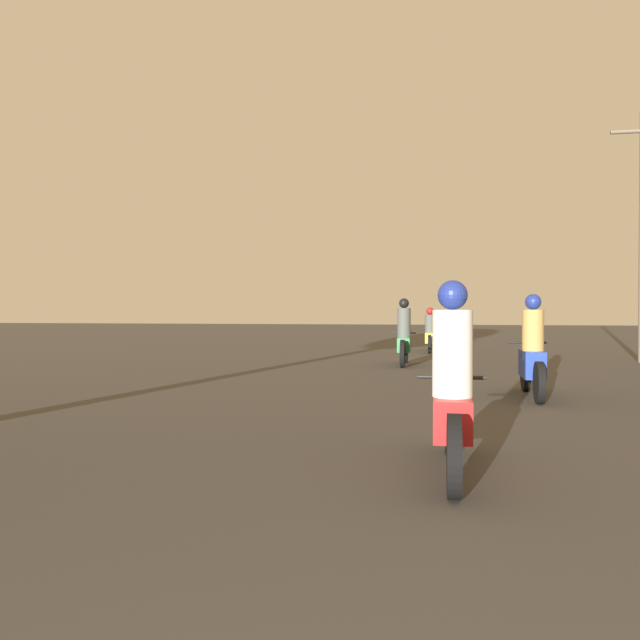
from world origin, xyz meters
The scene contains 4 objects.
motorcycle_red centered at (-0.05, 5.67, 0.63)m, with size 0.60×2.03×1.58m.
motorcycle_blue centered at (1.25, 10.46, 0.63)m, with size 0.60×2.05×1.58m.
motorcycle_green centered at (-0.99, 15.71, 0.65)m, with size 0.60×1.94×1.63m.
motorcycle_yellow centered at (-0.45, 20.80, 0.58)m, with size 0.60×2.03×1.43m.
Camera 1 is at (-0.16, 0.49, 1.33)m, focal length 35.00 mm.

